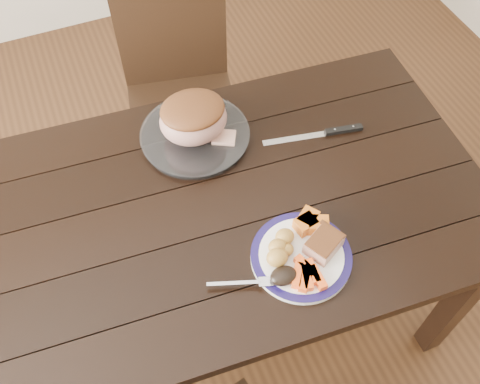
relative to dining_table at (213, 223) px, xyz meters
name	(u,v)px	position (x,y,z in m)	size (l,w,h in m)	color
ground	(220,310)	(0.00, 0.00, -0.66)	(4.00, 4.00, 0.00)	#472B16
dining_table	(213,223)	(0.00, 0.00, 0.00)	(1.66, 1.01, 0.75)	black
chair_far	(180,85)	(0.13, 0.74, -0.13)	(0.49, 0.50, 0.93)	black
dinner_plate	(301,257)	(0.16, -0.25, 0.10)	(0.27, 0.27, 0.02)	white
plate_rim	(301,255)	(0.16, -0.25, 0.11)	(0.27, 0.27, 0.02)	#140D41
serving_platter	(195,136)	(0.04, 0.26, 0.10)	(0.33, 0.33, 0.02)	white
pork_slice	(323,245)	(0.22, -0.25, 0.13)	(0.09, 0.07, 0.04)	tan
roasted_potatoes	(280,248)	(0.11, -0.22, 0.13)	(0.10, 0.10, 0.05)	gold
carrot_batons	(307,275)	(0.15, -0.31, 0.12)	(0.08, 0.11, 0.02)	#FC5615
pumpkin_wedges	(310,223)	(0.22, -0.18, 0.13)	(0.10, 0.09, 0.04)	orange
dark_mushroom	(283,276)	(0.09, -0.29, 0.13)	(0.07, 0.05, 0.03)	black
fork	(247,283)	(0.00, -0.27, 0.11)	(0.17, 0.08, 0.00)	silver
roast_joint	(193,119)	(0.04, 0.26, 0.18)	(0.21, 0.18, 0.13)	#AF766B
cut_slice	(224,138)	(0.12, 0.20, 0.12)	(0.07, 0.06, 0.02)	tan
carving_knife	(332,132)	(0.45, 0.11, 0.10)	(0.32, 0.08, 0.01)	silver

